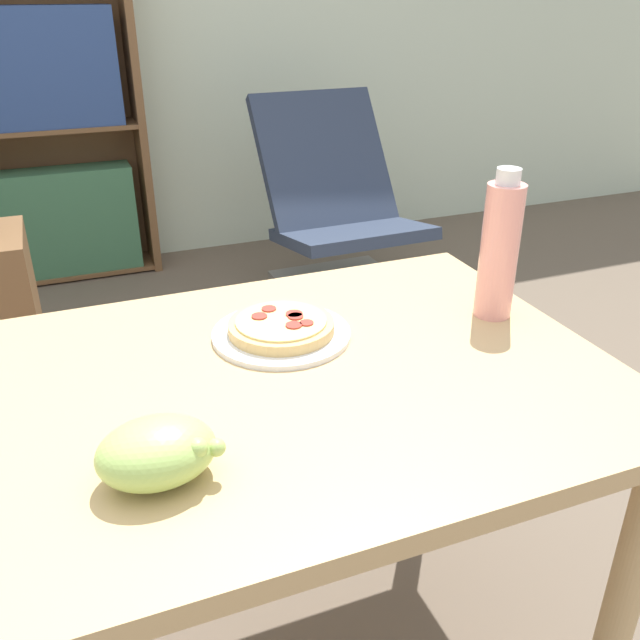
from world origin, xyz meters
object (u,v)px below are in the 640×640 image
(pizza_on_plate, at_px, (281,329))
(drink_bottle, at_px, (499,249))
(lounge_chair_far, at_px, (339,241))
(grape_bunch, at_px, (159,452))
(bookshelf, at_px, (56,141))

(pizza_on_plate, bearing_deg, drink_bottle, -8.62)
(drink_bottle, bearing_deg, lounge_chair_far, 76.91)
(grape_bunch, xyz_separation_m, drink_bottle, (0.68, 0.25, 0.09))
(lounge_chair_far, distance_m, bookshelf, 1.39)
(drink_bottle, height_order, bookshelf, bookshelf)
(grape_bunch, distance_m, bookshelf, 2.65)
(pizza_on_plate, xyz_separation_m, lounge_chair_far, (0.78, 1.56, -0.45))
(grape_bunch, distance_m, drink_bottle, 0.73)
(grape_bunch, height_order, drink_bottle, drink_bottle)
(grape_bunch, bearing_deg, lounge_chair_far, 60.62)
(bookshelf, bearing_deg, grape_bunch, -89.26)
(lounge_chair_far, bearing_deg, drink_bottle, -104.32)
(drink_bottle, distance_m, lounge_chair_far, 1.76)
(lounge_chair_far, height_order, bookshelf, bookshelf)
(lounge_chair_far, xyz_separation_m, bookshelf, (-1.09, 0.78, 0.37))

